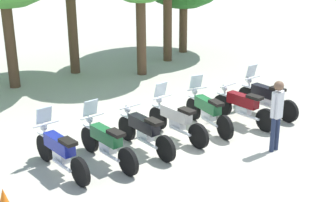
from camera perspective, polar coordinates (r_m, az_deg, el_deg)
name	(u,v)px	position (r m, az deg, el deg)	size (l,w,h in m)	color
ground_plane	(179,139)	(11.93, 1.38, -4.74)	(80.00, 80.00, 0.00)	#BCB7A8
motorcycle_0	(60,151)	(10.41, -13.21, -5.97)	(0.62, 2.19, 1.37)	black
motorcycle_1	(106,142)	(10.65, -7.61, -4.99)	(0.62, 2.19, 1.37)	black
motorcycle_2	(144,131)	(11.17, -2.94, -3.70)	(0.62, 2.19, 0.99)	black
motorcycle_3	(176,119)	(11.81, 1.01, -2.26)	(0.62, 2.19, 1.37)	black
motorcycle_4	(208,110)	(12.44, 4.91, -1.17)	(0.64, 2.19, 1.37)	black
motorcycle_5	(243,106)	(12.92, 9.23, -0.62)	(0.62, 2.19, 0.99)	black
motorcycle_6	(266,97)	(13.73, 12.00, 0.49)	(0.62, 2.19, 1.37)	black
person_0	(277,110)	(11.22, 13.29, -1.12)	(0.40, 0.25, 1.77)	#232D4C
traffic_cone	(4,202)	(9.30, -19.57, -11.62)	(0.32, 0.32, 0.55)	orange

